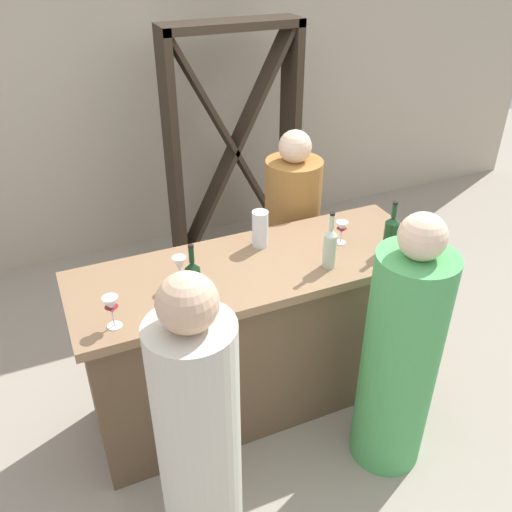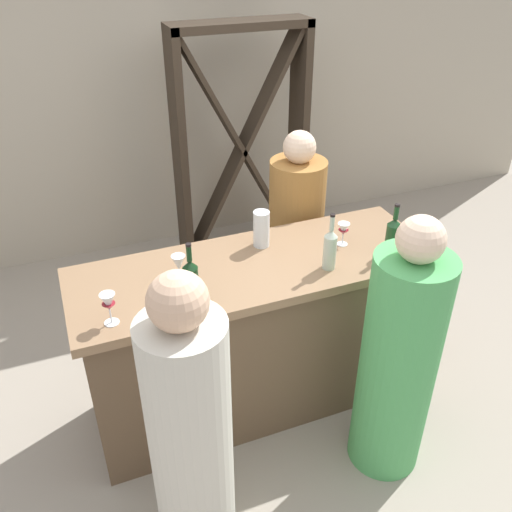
{
  "view_description": "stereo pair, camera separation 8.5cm",
  "coord_description": "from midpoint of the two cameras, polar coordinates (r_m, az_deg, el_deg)",
  "views": [
    {
      "loc": [
        -0.96,
        -2.2,
        2.54
      ],
      "look_at": [
        0.0,
        0.0,
        1.03
      ],
      "focal_mm": 38.31,
      "sensor_mm": 36.0,
      "label": 1
    },
    {
      "loc": [
        -0.89,
        -2.24,
        2.54
      ],
      "look_at": [
        0.0,
        0.0,
        1.03
      ],
      "focal_mm": 38.31,
      "sensor_mm": 36.0,
      "label": 2
    }
  ],
  "objects": [
    {
      "name": "back_wall",
      "position": [
        4.66,
        -12.01,
        17.2
      ],
      "size": [
        8.0,
        0.1,
        2.8
      ],
      "primitive_type": "cube",
      "color": "#B2A893",
      "rests_on": "ground"
    },
    {
      "name": "wine_bottle_second_left_clear_pale",
      "position": [
        2.8,
        6.86,
        0.95
      ],
      "size": [
        0.07,
        0.07,
        0.31
      ],
      "color": "#B7C6B2",
      "rests_on": "bar_counter"
    },
    {
      "name": "wine_bottle_center_olive_green",
      "position": [
        2.99,
        13.12,
        2.31
      ],
      "size": [
        0.08,
        0.08,
        0.3
      ],
      "color": "#193D1E",
      "rests_on": "bar_counter"
    },
    {
      "name": "ground_plane",
      "position": [
        3.49,
        -0.72,
        -14.55
      ],
      "size": [
        12.0,
        12.0,
        0.0
      ],
      "primitive_type": "plane",
      "color": "#9E9384"
    },
    {
      "name": "person_center_guest",
      "position": [
        2.83,
        13.94,
        -10.32
      ],
      "size": [
        0.45,
        0.45,
        1.48
      ],
      "rotation": [
        0.0,
        0.0,
        1.35
      ],
      "color": "#4CA559",
      "rests_on": "ground"
    },
    {
      "name": "wine_bottle_leftmost_dark_green",
      "position": [
        2.54,
        -7.52,
        -2.65
      ],
      "size": [
        0.07,
        0.07,
        0.31
      ],
      "color": "black",
      "rests_on": "bar_counter"
    },
    {
      "name": "wine_rack",
      "position": [
        4.42,
        -2.92,
        11.02
      ],
      "size": [
        1.06,
        0.28,
        1.91
      ],
      "color": "#33281E",
      "rests_on": "ground"
    },
    {
      "name": "wine_glass_near_left",
      "position": [
        2.47,
        -15.83,
        -5.14
      ],
      "size": [
        0.07,
        0.07,
        0.16
      ],
      "color": "white",
      "rests_on": "bar_counter"
    },
    {
      "name": "person_left_guest",
      "position": [
        2.36,
        -7.06,
        -18.93
      ],
      "size": [
        0.45,
        0.45,
        1.54
      ],
      "rotation": [
        0.0,
        0.0,
        1.96
      ],
      "color": "beige",
      "rests_on": "ground"
    },
    {
      "name": "bar_counter",
      "position": [
        3.15,
        -0.78,
        -8.33
      ],
      "size": [
        1.95,
        0.68,
        0.98
      ],
      "color": "brown",
      "rests_on": "ground"
    },
    {
      "name": "person_server_behind",
      "position": [
        3.67,
        3.03,
        1.3
      ],
      "size": [
        0.38,
        0.38,
        1.45
      ],
      "rotation": [
        0.0,
        0.0,
        -1.61
      ],
      "color": "#9E6B33",
      "rests_on": "ground"
    },
    {
      "name": "water_pitcher",
      "position": [
        2.98,
        -0.39,
        2.85
      ],
      "size": [
        0.09,
        0.09,
        0.21
      ],
      "color": "silver",
      "rests_on": "bar_counter"
    },
    {
      "name": "wine_glass_near_right",
      "position": [
        3.03,
        8.14,
        2.84
      ],
      "size": [
        0.07,
        0.07,
        0.13
      ],
      "color": "white",
      "rests_on": "bar_counter"
    },
    {
      "name": "wine_glass_near_center",
      "position": [
        2.67,
        -8.88,
        -0.99
      ],
      "size": [
        0.07,
        0.07,
        0.16
      ],
      "color": "white",
      "rests_on": "bar_counter"
    }
  ]
}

